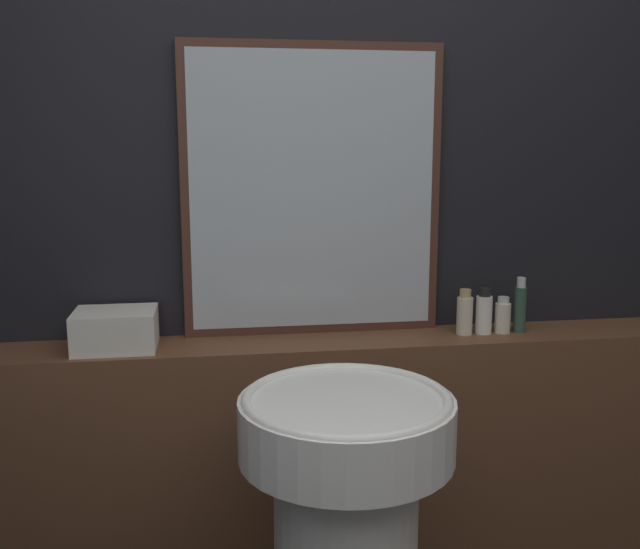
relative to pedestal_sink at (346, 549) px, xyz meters
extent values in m
cube|color=black|center=(0.08, 0.65, 0.73)|extent=(8.00, 0.06, 2.50)
cube|color=brown|center=(0.08, 0.51, -0.08)|extent=(2.25, 0.23, 0.88)
cylinder|color=white|center=(0.00, 0.00, 0.30)|extent=(0.49, 0.49, 0.14)
torus|color=white|center=(0.00, 0.00, 0.37)|extent=(0.48, 0.48, 0.02)
cube|color=#47281E|center=(0.01, 0.61, 0.79)|extent=(0.77, 0.03, 0.86)
cube|color=#B2BCC6|center=(0.01, 0.60, 0.79)|extent=(0.72, 0.02, 0.81)
cube|color=silver|center=(-0.56, 0.51, 0.42)|extent=(0.23, 0.18, 0.11)
cylinder|color=beige|center=(0.46, 0.51, 0.42)|extent=(0.05, 0.05, 0.11)
cylinder|color=tan|center=(0.46, 0.51, 0.49)|extent=(0.03, 0.03, 0.02)
cylinder|color=white|center=(0.52, 0.51, 0.42)|extent=(0.05, 0.05, 0.12)
cylinder|color=black|center=(0.52, 0.51, 0.49)|extent=(0.04, 0.04, 0.03)
cylinder|color=beige|center=(0.58, 0.51, 0.41)|extent=(0.05, 0.05, 0.09)
cylinder|color=silver|center=(0.58, 0.51, 0.46)|extent=(0.03, 0.03, 0.02)
cylinder|color=#2D4C3D|center=(0.64, 0.51, 0.43)|extent=(0.04, 0.04, 0.14)
cylinder|color=silver|center=(0.64, 0.51, 0.52)|extent=(0.03, 0.03, 0.03)
camera|label=1|loc=(-0.29, -1.49, 0.93)|focal=40.00mm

